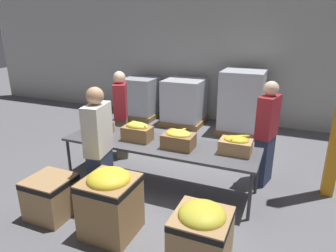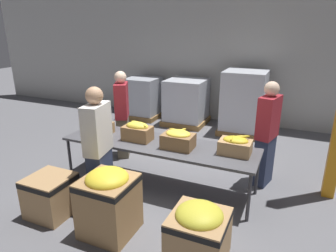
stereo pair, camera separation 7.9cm
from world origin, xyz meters
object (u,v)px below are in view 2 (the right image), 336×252
sorting_table (158,146)px  banana_box_2 (178,139)px  volunteer_0 (267,135)px  donation_bin_1 (109,200)px  pallet_stack_1 (143,98)px  pallet_stack_0 (186,102)px  volunteer_1 (99,149)px  banana_box_1 (137,131)px  volunteer_2 (122,115)px  donation_bin_2 (199,232)px  pallet_stack_2 (244,103)px  donation_bin_0 (51,194)px  banana_box_3 (235,145)px  banana_box_0 (99,126)px

sorting_table → banana_box_2: (0.36, -0.05, 0.19)m
volunteer_0 → donation_bin_1: size_ratio=1.97×
banana_box_2 → pallet_stack_1: size_ratio=0.42×
pallet_stack_0 → volunteer_1: bearing=-86.9°
banana_box_1 → volunteer_2: 1.18m
volunteer_1 → donation_bin_2: bearing=-116.2°
donation_bin_2 → pallet_stack_2: (-0.36, 4.53, 0.39)m
donation_bin_0 → pallet_stack_0: bearing=86.5°
sorting_table → banana_box_2: banana_box_2 is taller
banana_box_3 → pallet_stack_2: 3.16m
volunteer_2 → donation_bin_0: size_ratio=2.99×
donation_bin_0 → donation_bin_2: (2.17, 0.00, 0.06)m
banana_box_2 → donation_bin_1: (-0.43, -1.27, -0.44)m
sorting_table → volunteer_2: bearing=145.1°
volunteer_1 → donation_bin_0: 0.91m
donation_bin_1 → volunteer_2: bearing=117.6°
banana_box_2 → pallet_stack_0: size_ratio=0.40×
banana_box_0 → pallet_stack_1: (-0.94, 3.36, -0.33)m
sorting_table → banana_box_2: 0.41m
sorting_table → banana_box_0: bearing=179.2°
volunteer_2 → pallet_stack_1: bearing=173.5°
sorting_table → banana_box_1: size_ratio=6.73×
banana_box_1 → pallet_stack_0: pallet_stack_0 is taller
sorting_table → banana_box_1: bearing=-178.2°
pallet_stack_1 → pallet_stack_2: bearing=-3.3°
donation_bin_0 → pallet_stack_1: size_ratio=0.51×
banana_box_1 → volunteer_1: volunteer_1 is taller
banana_box_1 → pallet_stack_2: (1.14, 3.22, -0.16)m
banana_box_2 → volunteer_0: volunteer_0 is taller
banana_box_1 → donation_bin_1: bearing=-76.9°
volunteer_0 → donation_bin_2: (-0.44, -2.12, -0.50)m
banana_box_3 → volunteer_2: 2.51m
donation_bin_1 → pallet_stack_0: pallet_stack_0 is taller
banana_box_2 → volunteer_2: volunteer_2 is taller
banana_box_0 → volunteer_0: 2.83m
banana_box_3 → volunteer_1: size_ratio=0.26×
donation_bin_0 → pallet_stack_2: size_ratio=0.38×
banana_box_0 → volunteer_0: volunteer_0 is taller
volunteer_2 → donation_bin_2: volunteer_2 is taller
volunteer_2 → sorting_table: bearing=29.2°
donation_bin_0 → banana_box_3: bearing=31.8°
volunteer_1 → pallet_stack_1: volunteer_1 is taller
pallet_stack_0 → pallet_stack_2: pallet_stack_2 is taller
volunteer_2 → banana_box_1: bearing=18.2°
donation_bin_1 → donation_bin_2: donation_bin_1 is taller
donation_bin_0 → volunteer_1: bearing=44.0°
donation_bin_1 → pallet_stack_1: pallet_stack_1 is taller
pallet_stack_0 → pallet_stack_2: size_ratio=0.78×
banana_box_1 → donation_bin_0: bearing=-117.3°
banana_box_2 → banana_box_3: (0.85, 0.13, -0.01)m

